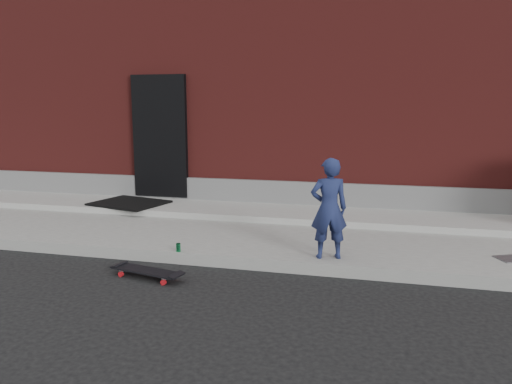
% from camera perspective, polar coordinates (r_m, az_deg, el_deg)
% --- Properties ---
extents(ground, '(80.00, 80.00, 0.00)m').
position_cam_1_polar(ground, '(6.12, 0.16, -9.01)').
color(ground, black).
rests_on(ground, ground).
extents(sidewalk, '(20.00, 3.00, 0.15)m').
position_cam_1_polar(sidewalk, '(7.50, 2.95, -4.83)').
color(sidewalk, slate).
rests_on(sidewalk, ground).
extents(apron, '(20.00, 1.20, 0.10)m').
position_cam_1_polar(apron, '(8.33, 4.16, -2.45)').
color(apron, gray).
rests_on(apron, sidewalk).
extents(building, '(20.00, 8.10, 5.00)m').
position_cam_1_polar(building, '(12.69, 8.00, 12.19)').
color(building, maroon).
rests_on(building, ground).
extents(child, '(0.51, 0.41, 1.22)m').
position_cam_1_polar(child, '(6.03, 8.33, -1.88)').
color(child, '#1C244E').
rests_on(child, sidewalk).
extents(skateboard, '(0.91, 0.41, 0.10)m').
position_cam_1_polar(skateboard, '(5.99, -12.35, -8.86)').
color(skateboard, '#B41218').
rests_on(skateboard, ground).
extents(soda_can, '(0.07, 0.07, 0.11)m').
position_cam_1_polar(soda_can, '(6.43, -8.87, -6.29)').
color(soda_can, '#197E44').
rests_on(soda_can, sidewalk).
extents(doormat, '(1.38, 1.22, 0.03)m').
position_cam_1_polar(doormat, '(9.11, -14.28, -1.22)').
color(doormat, black).
rests_on(doormat, apron).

